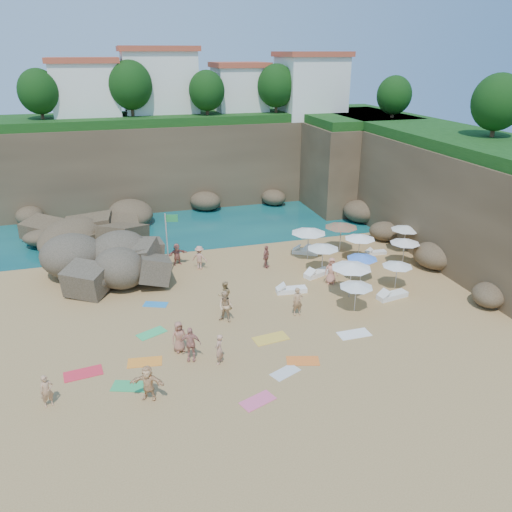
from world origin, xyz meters
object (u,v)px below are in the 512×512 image
object	(u,v)px
parasol_0	(323,246)
person_stand_5	(177,254)
lounger_0	(317,273)
person_stand_0	(47,391)
person_stand_6	(219,349)
parasol_2	(360,237)
person_stand_2	(200,258)
person_stand_3	(266,257)
person_stand_4	(331,271)
flag_pole	(169,236)
parasol_1	(309,230)
rock_outcrop	(130,279)
person_stand_1	(225,295)

from	to	relation	value
parasol_0	person_stand_5	bearing A→B (deg)	155.95
lounger_0	person_stand_0	size ratio (longest dim) A/B	1.33
parasol_0	person_stand_6	xyz separation A→B (m)	(-9.38, -8.85, -1.14)
lounger_0	parasol_2	bearing A→B (deg)	0.08
parasol_0	person_stand_2	size ratio (longest dim) A/B	1.29
person_stand_0	person_stand_6	distance (m)	7.99
person_stand_3	person_stand_4	size ratio (longest dim) A/B	0.91
parasol_0	person_stand_2	world-z (taller)	parasol_0
person_stand_5	person_stand_6	world-z (taller)	person_stand_5
person_stand_0	lounger_0	bearing A→B (deg)	10.28
flag_pole	person_stand_0	xyz separation A→B (m)	(-7.01, -12.41, -2.11)
parasol_1	person_stand_6	distance (m)	14.81
rock_outcrop	person_stand_5	world-z (taller)	person_stand_5
flag_pole	person_stand_5	distance (m)	2.80
person_stand_3	person_stand_6	world-z (taller)	person_stand_3
rock_outcrop	parasol_1	bearing A→B (deg)	-0.41
parasol_2	person_stand_0	distance (m)	23.45
parasol_1	parasol_2	world-z (taller)	parasol_1
lounger_0	flag_pole	bearing A→B (deg)	141.97
parasol_1	person_stand_5	xyz separation A→B (m)	(-9.55, 1.73, -1.45)
person_stand_2	person_stand_0	bearing A→B (deg)	87.20
parasol_0	person_stand_5	distance (m)	10.58
person_stand_5	lounger_0	bearing A→B (deg)	-43.61
parasol_2	person_stand_2	size ratio (longest dim) A/B	1.29
parasol_2	person_stand_3	world-z (taller)	parasol_2
parasol_0	lounger_0	distance (m)	1.92
parasol_2	person_stand_3	size ratio (longest dim) A/B	1.34
person_stand_4	person_stand_5	size ratio (longest dim) A/B	1.13
rock_outcrop	person_stand_5	xyz separation A→B (m)	(3.52, 1.63, 0.81)
rock_outcrop	person_stand_4	size ratio (longest dim) A/B	4.13
rock_outcrop	parasol_2	world-z (taller)	parasol_2
rock_outcrop	parasol_1	size ratio (longest dim) A/B	2.90
person_stand_0	person_stand_4	xyz separation A→B (m)	(17.14, 8.03, 0.15)
parasol_0	parasol_1	size ratio (longest dim) A/B	0.86
flag_pole	lounger_0	world-z (taller)	flag_pole
parasol_2	person_stand_6	size ratio (longest dim) A/B	1.39
person_stand_6	parasol_0	bearing A→B (deg)	169.59
rock_outcrop	flag_pole	size ratio (longest dim) A/B	1.68
flag_pole	person_stand_5	world-z (taller)	flag_pole
person_stand_1	person_stand_4	xyz separation A→B (m)	(7.65, 1.46, 0.02)
flag_pole	parasol_2	distance (m)	13.79
lounger_0	person_stand_5	world-z (taller)	person_stand_5
person_stand_0	person_stand_4	world-z (taller)	person_stand_4
rock_outcrop	person_stand_2	size ratio (longest dim) A/B	4.34
lounger_0	person_stand_0	distance (m)	19.27
lounger_0	person_stand_4	world-z (taller)	person_stand_4
parasol_0	person_stand_3	size ratio (longest dim) A/B	1.34
flag_pole	person_stand_4	xyz separation A→B (m)	(10.13, -4.38, -1.96)
parasol_0	person_stand_0	size ratio (longest dim) A/B	1.46
parasol_1	person_stand_5	distance (m)	9.81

